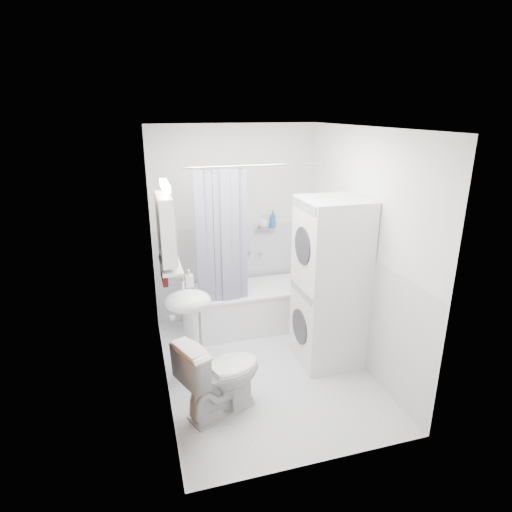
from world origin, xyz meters
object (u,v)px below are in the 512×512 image
object	(u,v)px
bathtub	(251,305)
sink	(189,315)
toilet	(221,375)
washer_dryer	(330,283)

from	to	relation	value
bathtub	sink	size ratio (longest dim) A/B	1.30
bathtub	toilet	distance (m)	1.58
bathtub	sink	world-z (taller)	sink
washer_dryer	toilet	bearing A→B (deg)	-157.35
bathtub	washer_dryer	distance (m)	1.23
toilet	washer_dryer	bearing A→B (deg)	-90.04
bathtub	toilet	size ratio (longest dim) A/B	1.79
sink	toilet	bearing A→B (deg)	-71.05
bathtub	sink	bearing A→B (deg)	-134.14
washer_dryer	toilet	distance (m)	1.44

